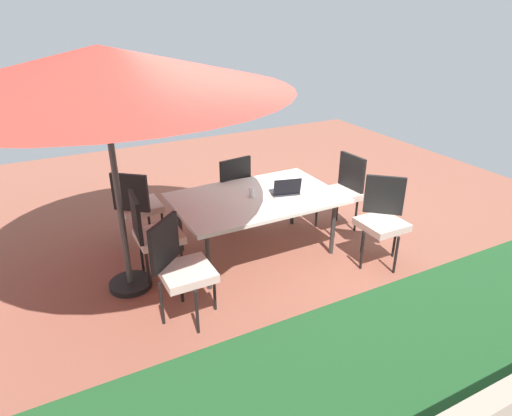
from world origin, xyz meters
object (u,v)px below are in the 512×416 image
object	(u,v)px
chair_northeast	(180,265)
cup	(251,192)
chair_northwest	(382,217)
laptop	(285,190)
chair_east	(153,232)
chair_south	(230,187)
dining_table	(256,200)
chair_southeast	(138,204)
patio_umbrella	(100,69)
chair_west	(342,189)

from	to	relation	value
chair_northeast	cup	xyz separation A→B (m)	(-1.12, -0.76, 0.23)
chair_northwest	laptop	world-z (taller)	chair_northwest
chair_northeast	cup	bearing A→B (deg)	-7.50
chair_east	chair_south	distance (m)	1.43
dining_table	laptop	distance (m)	0.36
dining_table	chair_south	size ratio (longest dim) A/B	1.90
chair_southeast	patio_umbrella	bearing A→B (deg)	106.96
chair_west	laptop	xyz separation A→B (m)	(0.94, 0.15, 0.22)
chair_west	laptop	distance (m)	0.97
chair_south	laptop	xyz separation A→B (m)	(-0.31, 0.87, 0.22)
chair_southeast	chair_northeast	bearing A→B (deg)	129.24
chair_east	laptop	size ratio (longest dim) A/B	2.65
chair_northeast	chair_east	xyz separation A→B (m)	(0.04, -0.76, 0.00)
patio_umbrella	cup	distance (m)	2.04
patio_umbrella	cup	bearing A→B (deg)	-177.87
laptop	patio_umbrella	bearing A→B (deg)	11.81
patio_umbrella	chair_east	size ratio (longest dim) A/B	3.41
chair_northeast	chair_southeast	xyz separation A→B (m)	(0.01, -1.54, 0.00)
chair_west	cup	distance (m)	1.33
chair_northwest	chair_southeast	xyz separation A→B (m)	(2.33, -1.62, 0.00)
chair_southeast	laptop	bearing A→B (deg)	-172.10
chair_southeast	cup	bearing A→B (deg)	-175.79
chair_northwest	chair_northeast	world-z (taller)	same
chair_east	cup	world-z (taller)	chair_east
patio_umbrella	dining_table	bearing A→B (deg)	-179.03
chair_south	chair_west	size ratio (longest dim) A/B	1.00
chair_west	dining_table	bearing A→B (deg)	-91.64
cup	dining_table	bearing A→B (deg)	146.76
chair_southeast	chair_south	size ratio (longest dim) A/B	1.00
chair_south	laptop	size ratio (longest dim) A/B	2.65
patio_umbrella	chair_northwest	distance (m)	3.24
patio_umbrella	chair_northeast	xyz separation A→B (m)	(-0.34, 0.71, -1.65)
patio_umbrella	chair_west	xyz separation A→B (m)	(-2.77, -0.08, -1.65)
chair_northeast	chair_south	xyz separation A→B (m)	(-1.18, -1.51, 0.00)
chair_east	chair_south	xyz separation A→B (m)	(-1.22, -0.75, 0.00)
chair_southeast	chair_west	world-z (taller)	same
chair_west	laptop	world-z (taller)	chair_west
chair_southeast	chair_west	xyz separation A→B (m)	(-2.43, 0.76, 0.00)
cup	chair_northwest	bearing A→B (deg)	145.17
chair_south	cup	xyz separation A→B (m)	(0.06, 0.74, 0.23)
patio_umbrella	chair_east	distance (m)	1.68
chair_northwest	laptop	xyz separation A→B (m)	(0.83, -0.72, 0.22)
chair_south	chair_west	xyz separation A→B (m)	(-1.25, 0.72, 0.00)
chair_southeast	cup	world-z (taller)	chair_southeast
chair_south	chair_west	world-z (taller)	same
chair_west	cup	xyz separation A→B (m)	(1.31, 0.02, 0.23)
chair_east	chair_south	world-z (taller)	same
chair_east	chair_southeast	size ratio (longest dim) A/B	1.00
chair_northeast	cup	world-z (taller)	chair_northeast
patio_umbrella	chair_west	bearing A→B (deg)	-178.41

